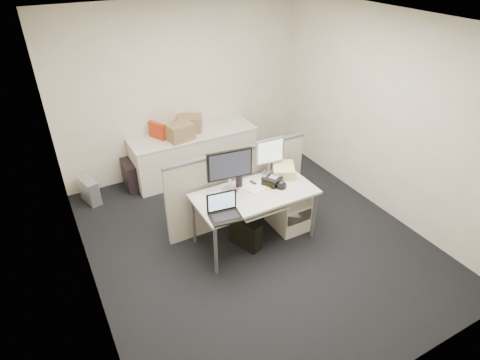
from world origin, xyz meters
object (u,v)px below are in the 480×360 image
desk (255,197)px  laptop (225,208)px  desk_phone (272,181)px  monitor_main (230,171)px

desk → laptop: (-0.54, -0.28, 0.20)m
laptop → desk_phone: bearing=30.8°
monitor_main → desk_phone: bearing=-3.0°
desk_phone → laptop: bearing=173.2°
desk → desk_phone: (0.30, 0.08, 0.10)m
monitor_main → desk_phone: monitor_main is taller
desk → monitor_main: bearing=144.2°
monitor_main → laptop: 0.57m
desk → desk_phone: desk_phone is taller
desk → desk_phone: size_ratio=6.52×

